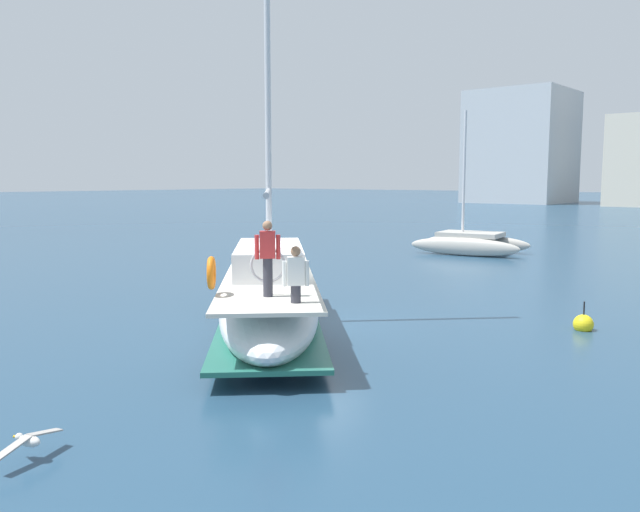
{
  "coord_description": "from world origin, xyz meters",
  "views": [
    {
      "loc": [
        11.07,
        -13.02,
        3.88
      ],
      "look_at": [
        -0.12,
        0.38,
        1.8
      ],
      "focal_mm": 35.93,
      "sensor_mm": 36.0,
      "label": 1
    }
  ],
  "objects": [
    {
      "name": "main_sailboat",
      "position": [
        -0.17,
        -1.57,
        0.91
      ],
      "size": [
        8.39,
        8.58,
        13.57
      ],
      "color": "silver",
      "rests_on": "ground"
    },
    {
      "name": "moored_catamaran",
      "position": [
        -4.39,
        17.87,
        0.64
      ],
      "size": [
        6.11,
        3.66,
        7.46
      ],
      "color": "#B7B2A8",
      "rests_on": "ground"
    },
    {
      "name": "mooring_buoy",
      "position": [
        5.89,
        3.86,
        0.16
      ],
      "size": [
        0.51,
        0.51,
        0.86
      ],
      "color": "yellow",
      "rests_on": "ground"
    },
    {
      "name": "ground_plane",
      "position": [
        0.0,
        0.0,
        0.0
      ],
      "size": [
        400.0,
        400.0,
        0.0
      ],
      "primitive_type": "plane",
      "color": "navy"
    },
    {
      "name": "seagull",
      "position": [
        2.52,
        -9.09,
        0.3
      ],
      "size": [
        0.51,
        1.1,
        0.17
      ],
      "color": "silver",
      "rests_on": "ground"
    }
  ]
}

